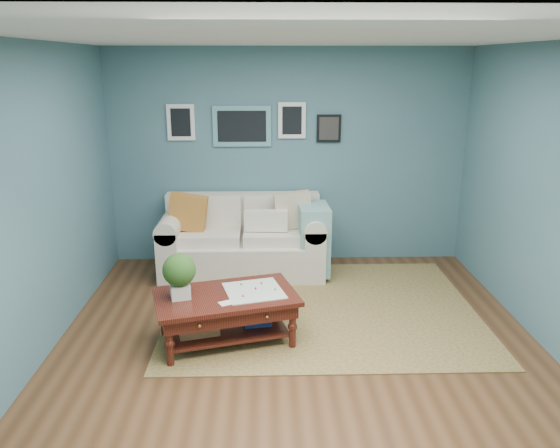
{
  "coord_description": "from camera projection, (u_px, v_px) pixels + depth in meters",
  "views": [
    {
      "loc": [
        -0.29,
        -4.35,
        2.52
      ],
      "look_at": [
        -0.15,
        1.0,
        0.92
      ],
      "focal_mm": 35.0,
      "sensor_mm": 36.0,
      "label": 1
    }
  ],
  "objects": [
    {
      "name": "room_shell",
      "position": [
        299.0,
        206.0,
        4.56
      ],
      "size": [
        5.0,
        5.02,
        2.7
      ],
      "color": "brown",
      "rests_on": "ground"
    },
    {
      "name": "area_rug",
      "position": [
        321.0,
        308.0,
        5.78
      ],
      "size": [
        3.21,
        2.57,
        0.01
      ],
      "primitive_type": "cube",
      "color": "brown",
      "rests_on": "ground"
    },
    {
      "name": "loveseat",
      "position": [
        250.0,
        239.0,
        6.7
      ],
      "size": [
        2.02,
        0.92,
        1.04
      ],
      "color": "silver",
      "rests_on": "ground"
    },
    {
      "name": "coffee_table",
      "position": [
        219.0,
        303.0,
        4.99
      ],
      "size": [
        1.42,
        1.05,
        0.89
      ],
      "rotation": [
        0.0,
        0.0,
        0.26
      ],
      "color": "#380B0B",
      "rests_on": "ground"
    }
  ]
}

